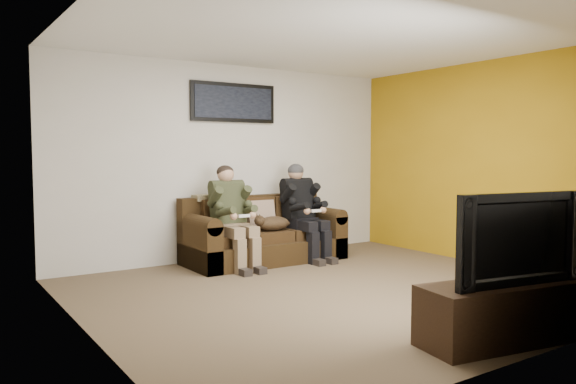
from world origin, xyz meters
TOP-DOWN VIEW (x-y plane):
  - floor at (0.00, 0.00)m, footprint 5.00×5.00m
  - ceiling at (0.00, 0.00)m, footprint 5.00×5.00m
  - wall_back at (0.00, 2.25)m, footprint 5.00×0.00m
  - wall_front at (0.00, -2.25)m, footprint 5.00×0.00m
  - wall_left at (-2.50, 0.00)m, footprint 0.00×4.50m
  - wall_right at (2.50, 0.00)m, footprint 0.00×4.50m
  - accent_wall_right at (2.49, 0.00)m, footprint 0.00×4.50m
  - sofa at (0.21, 1.82)m, footprint 2.08×0.90m
  - throw_pillow at (0.21, 1.86)m, footprint 0.40×0.19m
  - throw_blanket at (-0.43, 2.09)m, footprint 0.43×0.21m
  - person_left at (-0.33, 1.65)m, footprint 0.51×0.87m
  - person_right at (0.74, 1.65)m, footprint 0.51×0.86m
  - cat at (0.24, 1.63)m, footprint 0.66×0.26m
  - framed_poster at (0.01, 2.22)m, footprint 1.25×0.05m
  - tv_stand at (0.12, -1.95)m, footprint 1.50×0.71m
  - television at (0.12, -1.95)m, footprint 1.20×0.36m

SIDE VIEW (x-z plane):
  - floor at x=0.00m, z-range 0.00..0.00m
  - tv_stand at x=0.12m, z-range 0.00..0.45m
  - sofa at x=0.21m, z-range -0.10..0.75m
  - cat at x=0.24m, z-range 0.40..0.64m
  - throw_pillow at x=0.21m, z-range 0.41..0.80m
  - person_left at x=-0.33m, z-range 0.07..1.35m
  - person_right at x=0.74m, z-range 0.07..1.35m
  - television at x=0.12m, z-range 0.45..1.14m
  - throw_blanket at x=-0.43m, z-range 0.81..0.89m
  - wall_back at x=0.00m, z-range -1.20..3.80m
  - wall_front at x=0.00m, z-range -1.20..3.80m
  - wall_left at x=-2.50m, z-range -0.95..3.55m
  - wall_right at x=2.50m, z-range -0.95..3.55m
  - accent_wall_right at x=2.49m, z-range -0.95..3.55m
  - framed_poster at x=0.01m, z-range 1.84..2.36m
  - ceiling at x=0.00m, z-range 2.60..2.60m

